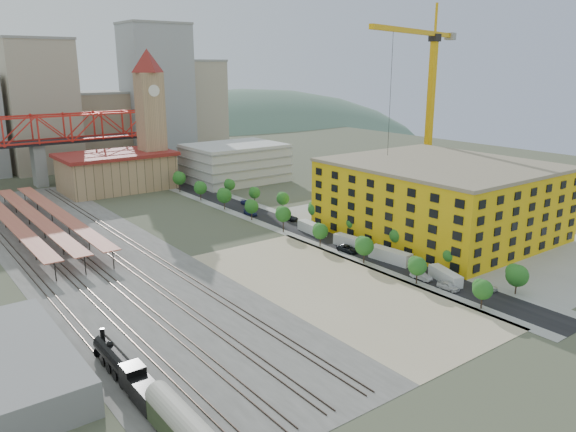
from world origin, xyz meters
TOP-DOWN VIEW (x-y plane):
  - ground at (0.00, 0.00)m, footprint 400.00×400.00m
  - ballast_strip at (-36.00, 17.50)m, footprint 36.00×165.00m
  - dirt_lot at (-4.00, -31.50)m, footprint 28.00×67.00m
  - street_asphalt at (16.00, 15.00)m, footprint 12.00×170.00m
  - sidewalk_west at (10.50, 15.00)m, footprint 3.00×170.00m
  - sidewalk_east at (21.50, 15.00)m, footprint 3.00×170.00m
  - construction_pad at (45.00, -20.00)m, footprint 50.00×90.00m
  - rail_tracks at (-37.80, 17.50)m, footprint 26.56×160.00m
  - platform_canopies at (-41.00, 45.00)m, footprint 16.00×80.00m
  - station_hall at (-5.00, 82.00)m, footprint 38.00×24.00m
  - clock_tower at (8.00, 79.99)m, footprint 12.00×12.00m
  - parking_garage at (36.00, 70.00)m, footprint 34.00×26.00m
  - truss_bridge at (-25.00, 105.00)m, footprint 94.00×9.60m
  - construction_building at (42.00, -20.00)m, footprint 44.60×50.60m
  - street_trees at (16.00, 5.00)m, footprint 15.40×124.40m
  - skyline at (7.47, 142.31)m, footprint 133.00×46.00m
  - distant_hills at (45.28, 260.00)m, footprint 647.00×264.00m
  - locomotive at (-50.00, -39.84)m, footprint 2.77×21.38m
  - tower_crane at (63.45, 3.94)m, footprint 54.30×19.25m
  - site_trailer_a at (16.00, -42.76)m, footprint 4.90×9.14m
  - site_trailer_b at (16.00, -27.73)m, footprint 3.83×10.47m
  - site_trailer_c at (16.00, -15.13)m, footprint 3.60×9.83m
  - site_trailer_d at (16.00, -0.19)m, footprint 3.26×9.93m
  - car_0 at (13.00, -45.86)m, footprint 2.09×4.70m
  - car_1 at (13.00, -39.11)m, footprint 1.91×4.77m
  - car_2 at (13.00, -17.10)m, footprint 2.91×5.74m
  - car_3 at (13.00, 24.55)m, footprint 2.22×5.10m
  - car_4 at (19.00, -50.28)m, footprint 2.36×4.62m
  - car_5 at (19.00, -20.65)m, footprint 1.73×4.18m
  - car_6 at (19.00, 13.28)m, footprint 3.17×5.55m
  - car_7 at (19.00, 35.59)m, footprint 2.56×5.05m

SIDE VIEW (x-z plane):
  - distant_hills at x=45.28m, z-range -193.04..33.96m
  - ground at x=0.00m, z-range 0.00..0.00m
  - street_trees at x=16.00m, z-range -4.00..4.00m
  - sidewalk_west at x=10.50m, z-range 0.00..0.04m
  - sidewalk_east at x=21.50m, z-range 0.00..0.04m
  - ballast_strip at x=-36.00m, z-range 0.00..0.06m
  - dirt_lot at x=-4.00m, z-range 0.00..0.06m
  - street_asphalt at x=16.00m, z-range 0.00..0.06m
  - construction_pad at x=45.00m, z-range 0.00..0.06m
  - rail_tracks at x=-37.80m, z-range 0.06..0.24m
  - car_5 at x=19.00m, z-range 0.00..1.35m
  - car_7 at x=19.00m, z-range 0.00..1.40m
  - car_6 at x=19.00m, z-range 0.00..1.46m
  - car_3 at x=13.00m, z-range 0.00..1.46m
  - car_4 at x=19.00m, z-range 0.00..1.51m
  - car_1 at x=13.00m, z-range 0.00..1.54m
  - car_2 at x=13.00m, z-range 0.00..1.56m
  - car_0 at x=13.00m, z-range 0.00..1.57m
  - site_trailer_a at x=16.00m, z-range 0.00..2.42m
  - site_trailer_c at x=16.00m, z-range 0.00..2.63m
  - site_trailer_d at x=16.00m, z-range 0.00..2.67m
  - site_trailer_b at x=16.00m, z-range 0.00..2.80m
  - locomotive at x=-50.00m, z-range -0.68..4.67m
  - platform_canopies at x=-41.00m, z-range 1.93..6.06m
  - station_hall at x=-5.00m, z-range 0.12..13.22m
  - parking_garage at x=36.00m, z-range 0.00..14.00m
  - construction_building at x=42.00m, z-range 0.01..18.81m
  - truss_bridge at x=-25.00m, z-range 6.06..31.66m
  - skyline at x=7.47m, z-range -7.19..52.81m
  - clock_tower at x=8.00m, z-range 2.70..54.70m
  - tower_crane at x=63.45m, z-range 7.05..67.29m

